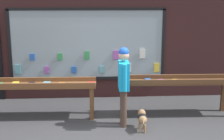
# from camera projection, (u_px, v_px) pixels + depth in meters

# --- Properties ---
(ground_plane) EXTENTS (40.00, 40.00, 0.00)m
(ground_plane) POSITION_uv_depth(u_px,v_px,m) (109.00, 129.00, 6.80)
(ground_plane) COLOR #38383A
(shopfront_facade) EXTENTS (7.62, 0.29, 3.34)m
(shopfront_facade) POSITION_uv_depth(u_px,v_px,m) (102.00, 40.00, 8.77)
(shopfront_facade) COLOR #331919
(shopfront_facade) RESTS_ON ground_plane
(display_table_left) EXTENTS (2.75, 0.66, 0.91)m
(display_table_left) POSITION_uv_depth(u_px,v_px,m) (38.00, 87.00, 7.34)
(display_table_left) COLOR brown
(display_table_left) RESTS_ON ground_plane
(display_table_right) EXTENTS (2.75, 0.62, 0.94)m
(display_table_right) POSITION_uv_depth(u_px,v_px,m) (176.00, 84.00, 7.52)
(display_table_right) COLOR brown
(display_table_right) RESTS_ON ground_plane
(person_browsing) EXTENTS (0.23, 0.69, 1.77)m
(person_browsing) POSITION_uv_depth(u_px,v_px,m) (124.00, 80.00, 6.78)
(person_browsing) COLOR #4C382D
(person_browsing) RESTS_ON ground_plane
(small_dog) EXTENTS (0.22, 0.58, 0.40)m
(small_dog) POSITION_uv_depth(u_px,v_px,m) (142.00, 118.00, 6.69)
(small_dog) COLOR #99724C
(small_dog) RESTS_ON ground_plane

